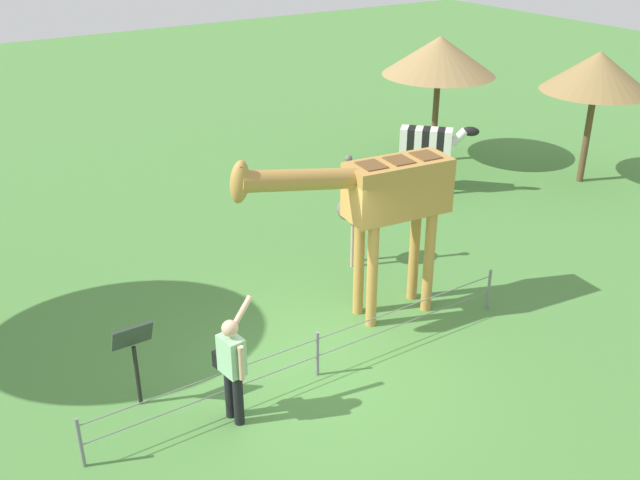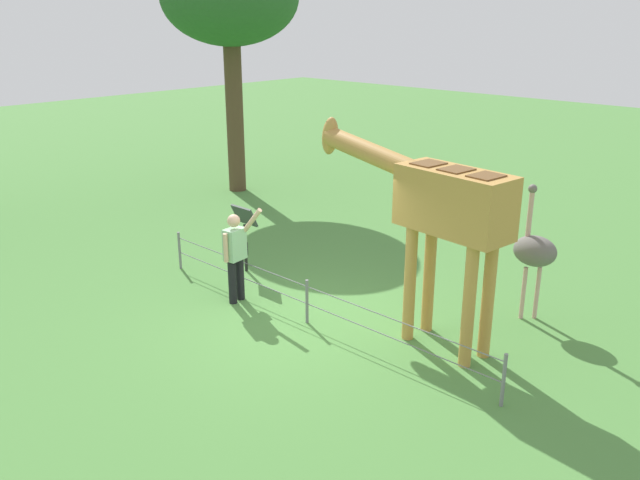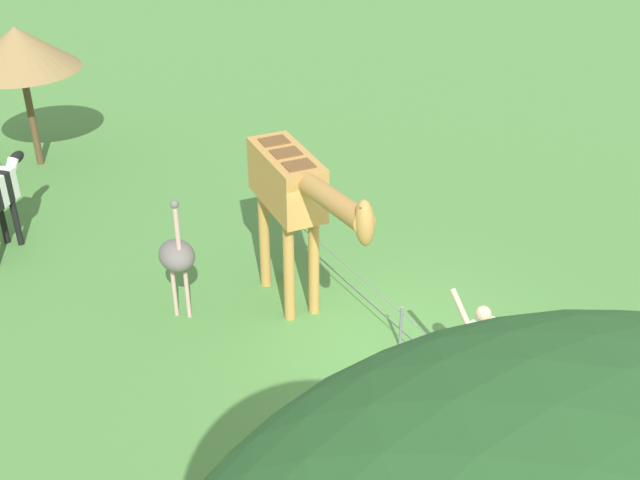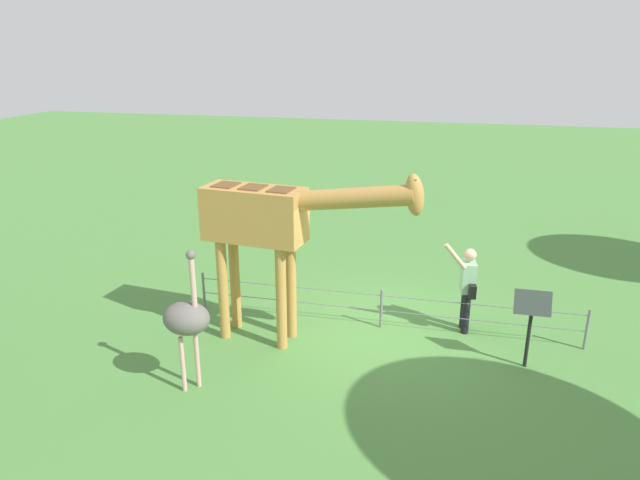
{
  "view_description": "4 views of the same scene",
  "coord_description": "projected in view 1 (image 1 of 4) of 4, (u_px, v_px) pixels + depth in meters",
  "views": [
    {
      "loc": [
        4.83,
        7.53,
        6.54
      ],
      "look_at": [
        -0.69,
        -0.93,
        1.66
      ],
      "focal_mm": 40.71,
      "sensor_mm": 36.0,
      "label": 1
    },
    {
      "loc": [
        -6.85,
        6.98,
        4.8
      ],
      "look_at": [
        -0.29,
        0.06,
        1.5
      ],
      "focal_mm": 37.12,
      "sensor_mm": 36.0,
      "label": 2
    },
    {
      "loc": [
        7.81,
        -6.1,
        7.78
      ],
      "look_at": [
        -0.91,
        -0.87,
        1.77
      ],
      "focal_mm": 44.11,
      "sensor_mm": 36.0,
      "label": 3
    },
    {
      "loc": [
        1.08,
        -9.37,
        4.95
      ],
      "look_at": [
        -1.01,
        -0.53,
        1.82
      ],
      "focal_mm": 31.94,
      "sensor_mm": 36.0,
      "label": 4
    }
  ],
  "objects": [
    {
      "name": "giraffe",
      "position": [
        381.0,
        198.0,
        11.46
      ],
      "size": [
        3.72,
        0.9,
        3.18
      ],
      "color": "#BC8942",
      "rests_on": "ground_plane"
    },
    {
      "name": "shade_hut_far",
      "position": [
        598.0,
        72.0,
        16.91
      ],
      "size": [
        2.57,
        2.57,
        3.2
      ],
      "color": "brown",
      "rests_on": "ground_plane"
    },
    {
      "name": "visitor",
      "position": [
        232.0,
        364.0,
        9.56
      ],
      "size": [
        0.62,
        0.58,
        1.73
      ],
      "color": "black",
      "rests_on": "ground_plane"
    },
    {
      "name": "ostrich",
      "position": [
        354.0,
        208.0,
        13.57
      ],
      "size": [
        0.7,
        0.56,
        2.25
      ],
      "color": "#CC9E93",
      "rests_on": "ground_plane"
    },
    {
      "name": "ground_plane",
      "position": [
        315.0,
        373.0,
        10.9
      ],
      "size": [
        60.0,
        60.0,
        0.0
      ],
      "primitive_type": "plane",
      "color": "#4C843D"
    },
    {
      "name": "zebra",
      "position": [
        429.0,
        145.0,
        16.99
      ],
      "size": [
        1.48,
        1.51,
        1.66
      ],
      "color": "black",
      "rests_on": "ground_plane"
    },
    {
      "name": "wire_fence",
      "position": [
        317.0,
        352.0,
        10.68
      ],
      "size": [
        7.05,
        0.05,
        0.75
      ],
      "color": "slate",
      "rests_on": "ground_plane"
    },
    {
      "name": "info_sign",
      "position": [
        134.0,
        347.0,
        9.84
      ],
      "size": [
        0.56,
        0.21,
        1.32
      ],
      "color": "black",
      "rests_on": "ground_plane"
    },
    {
      "name": "shade_hut_near",
      "position": [
        439.0,
        56.0,
        18.24
      ],
      "size": [
        2.88,
        2.88,
        3.28
      ],
      "color": "brown",
      "rests_on": "ground_plane"
    }
  ]
}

